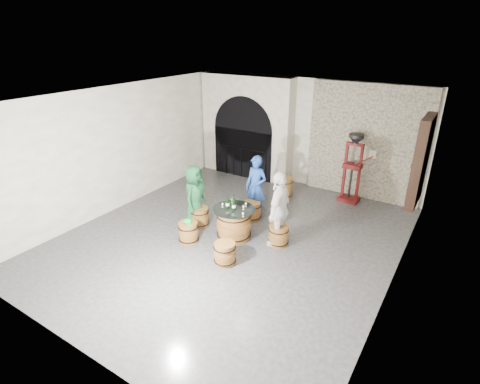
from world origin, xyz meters
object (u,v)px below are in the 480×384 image
Objects in this scene: barrel_stool_near_right at (225,253)px; person_blue at (256,187)px; barrel_stool_right at (279,235)px; corking_press at (353,163)px; person_green at (195,196)px; person_white at (279,209)px; barrel_stool_near_left at (188,232)px; barrel_stool_far at (252,210)px; barrel_table at (234,224)px; wine_bottle_left at (228,203)px; side_barrel at (285,188)px; wine_bottle_right at (234,202)px; wine_bottle_center at (234,205)px; barrel_stool_left at (200,217)px.

barrel_stool_near_right is 2.37m from person_blue.
corking_press is (0.61, 3.15, 0.89)m from barrel_stool_right.
person_white is at bearing -95.56° from person_green.
person_white is (1.78, 0.97, 0.64)m from barrel_stool_near_left.
barrel_stool_far is 0.24× the size of corking_press.
barrel_table is 3.88m from corking_press.
wine_bottle_left is at bearing 120.66° from barrel_stool_near_right.
barrel_stool_near_right is 0.27× the size of person_white.
wine_bottle_left is at bearing -107.66° from person_green.
barrel_stool_near_right is 1.52m from person_white.
barrel_stool_right is 2.58m from side_barrel.
barrel_stool_far is 1.84m from barrel_stool_near_left.
person_green reaches higher than wine_bottle_right.
person_white reaches higher than wine_bottle_center.
person_white is at bearing -66.99° from side_barrel.
person_white reaches higher than person_green.
barrel_stool_right and barrel_stool_near_right have the same top height.
barrel_stool_near_left is at bearing -67.65° from person_white.
person_green is at bearing -114.04° from side_barrel.
side_barrel is at bearing 91.19° from wine_bottle_center.
person_white reaches higher than barrel_stool_near_left.
wine_bottle_center is at bearing -107.19° from person_green.
wine_bottle_right is (1.13, 0.00, 0.11)m from person_green.
barrel_stool_near_left is 1.12m from wine_bottle_left.
barrel_stool_near_right is at bearing -115.44° from barrel_stool_right.
person_white reaches higher than barrel_table.
barrel_stool_near_right is 1.96m from person_green.
barrel_stool_right is at bearing 20.02° from wine_bottle_center.
person_green is at bearing -126.70° from person_blue.
barrel_stool_right is (1.00, 0.29, -0.14)m from barrel_table.
barrel_stool_far is 1.35m from barrel_stool_right.
barrel_stool_far is 1.63m from side_barrel.
barrel_stool_near_left is 1.45× the size of wine_bottle_left.
side_barrel is (0.14, 1.39, -0.49)m from person_blue.
barrel_stool_left is 0.31× the size of person_green.
wine_bottle_center is 2.78m from side_barrel.
wine_bottle_right is at bearing -81.16° from person_blue.
wine_bottle_right is at bearing -84.15° from person_white.
person_white is at bearing 28.73° from barrel_stool_near_left.
person_blue reaches higher than barrel_stool_far.
wine_bottle_left is at bearing -6.57° from barrel_stool_left.
corking_press is at bearing 25.62° from side_barrel.
barrel_stool_far is 1.00× the size of barrel_stool_near_right.
wine_bottle_center is at bearing -81.14° from barrel_stool_far.
barrel_stool_near_right is at bearing -59.34° from wine_bottle_left.
barrel_table is 0.60× the size of person_blue.
barrel_table is at bearing 20.89° from wine_bottle_left.
barrel_stool_right is 1.45× the size of wine_bottle_left.
barrel_stool_right is at bearing -95.51° from person_green.
barrel_table is 0.50× the size of corking_press.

